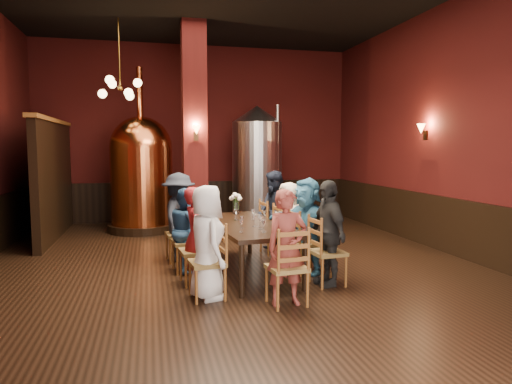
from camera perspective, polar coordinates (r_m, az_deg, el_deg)
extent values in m
plane|color=black|center=(7.35, -2.96, -9.33)|extent=(10.00, 10.00, 0.00)
cube|color=#44100E|center=(12.06, -7.28, 7.26)|extent=(8.00, 0.02, 4.50)
cube|color=#44100E|center=(2.38, 19.34, 13.80)|extent=(8.00, 0.02, 4.50)
cube|color=#44100E|center=(8.75, 23.92, 7.46)|extent=(0.02, 10.00, 4.50)
cube|color=black|center=(8.83, 23.26, -3.94)|extent=(0.08, 9.90, 1.00)
cube|color=black|center=(12.10, -7.15, -1.04)|extent=(7.90, 0.08, 1.00)
cube|color=#44100E|center=(9.85, -7.69, 7.63)|extent=(0.58, 0.58, 4.50)
cube|color=black|center=(10.40, -23.95, 1.30)|extent=(0.22, 3.50, 2.40)
cube|color=black|center=(6.92, -1.22, -4.16)|extent=(1.26, 2.50, 0.06)
cylinder|color=black|center=(5.82, -1.81, -9.86)|extent=(0.07, 0.07, 0.69)
cylinder|color=black|center=(6.13, 6.15, -9.08)|extent=(0.07, 0.07, 0.69)
cylinder|color=black|center=(7.96, -6.83, -5.66)|extent=(0.07, 0.07, 0.69)
cylinder|color=black|center=(8.19, -0.79, -5.29)|extent=(0.07, 0.07, 0.69)
imported|color=white|center=(5.75, -6.16, -6.27)|extent=(0.59, 0.78, 1.43)
imported|color=maroon|center=(6.40, -7.55, -5.42)|extent=(0.33, 0.50, 1.35)
imported|color=navy|center=(7.04, -8.67, -4.71)|extent=(0.40, 0.66, 1.28)
imported|color=black|center=(7.68, -9.62, -3.13)|extent=(0.75, 1.05, 1.48)
imported|color=black|center=(6.35, 8.99, -5.06)|extent=(0.42, 0.88, 1.45)
imported|color=teal|center=(6.94, 6.35, -4.15)|extent=(1.00, 1.39, 1.45)
imported|color=white|center=(7.54, 4.15, -3.80)|extent=(0.65, 0.76, 1.33)
imported|color=black|center=(8.14, 2.26, -2.54)|extent=(0.44, 0.76, 1.48)
imported|color=brown|center=(5.51, 3.89, -6.94)|extent=(0.54, 0.38, 1.40)
cylinder|color=black|center=(10.74, -13.94, -4.24)|extent=(1.55, 1.55, 0.17)
cylinder|color=#CB602E|center=(10.62, -14.06, 0.79)|extent=(1.71, 1.71, 1.72)
sphere|color=#CB602E|center=(10.59, -14.18, 5.43)|extent=(1.38, 1.38, 1.38)
cylinder|color=#CB602E|center=(10.66, -14.33, 11.92)|extent=(0.14, 0.14, 1.12)
cylinder|color=#B2B2B7|center=(11.04, 0.13, 2.23)|extent=(1.49, 1.49, 2.49)
cone|color=#B2B2B7|center=(11.05, 0.13, 9.72)|extent=(1.19, 1.19, 0.40)
cylinder|color=#B2B2B7|center=(10.74, 2.69, 3.46)|extent=(0.08, 0.08, 2.78)
cylinder|color=white|center=(7.89, -2.48, -2.01)|extent=(0.11, 0.11, 0.20)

